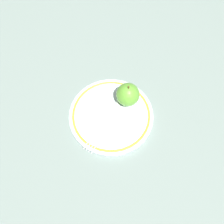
% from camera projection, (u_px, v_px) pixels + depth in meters
% --- Properties ---
extents(ground_plane, '(2.00, 2.00, 0.00)m').
position_uv_depth(ground_plane, '(111.00, 116.00, 0.62)').
color(ground_plane, slate).
extents(plate, '(0.24, 0.24, 0.02)m').
position_uv_depth(plate, '(112.00, 116.00, 0.61)').
color(plate, silver).
rests_on(plate, ground_plane).
extents(apple_red_whole, '(0.07, 0.07, 0.07)m').
position_uv_depth(apple_red_whole, '(128.00, 95.00, 0.60)').
color(apple_red_whole, '#5C9F31').
rests_on(apple_red_whole, plate).
extents(fork, '(0.15, 0.15, 0.00)m').
position_uv_depth(fork, '(107.00, 120.00, 0.60)').
color(fork, silver).
rests_on(fork, plate).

